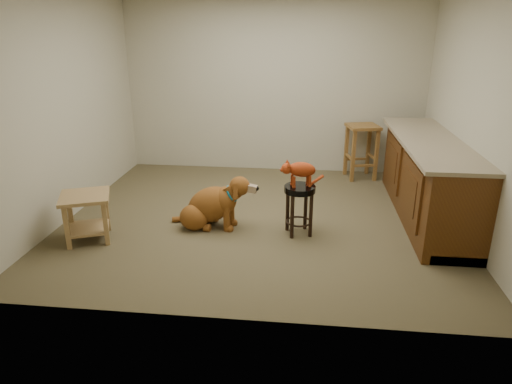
# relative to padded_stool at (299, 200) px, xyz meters

# --- Properties ---
(floor) EXTENTS (4.50, 4.00, 0.01)m
(floor) POSITION_rel_padded_stool_xyz_m (-0.46, 0.37, -0.39)
(floor) COLOR brown
(floor) RESTS_ON ground
(room_shell) EXTENTS (4.54, 4.04, 2.62)m
(room_shell) POSITION_rel_padded_stool_xyz_m (-0.46, 0.37, 1.29)
(room_shell) COLOR #AFA98D
(room_shell) RESTS_ON ground
(cabinet_run) EXTENTS (0.70, 2.56, 0.94)m
(cabinet_run) POSITION_rel_padded_stool_xyz_m (1.48, 0.67, 0.05)
(cabinet_run) COLOR #4F2B0E
(cabinet_run) RESTS_ON ground
(padded_stool) EXTENTS (0.35, 0.35, 0.55)m
(padded_stool) POSITION_rel_padded_stool_xyz_m (0.00, 0.00, 0.00)
(padded_stool) COLOR black
(padded_stool) RESTS_ON ground
(wood_stool) EXTENTS (0.51, 0.51, 0.80)m
(wood_stool) POSITION_rel_padded_stool_xyz_m (0.86, 2.07, 0.03)
(wood_stool) COLOR brown
(wood_stool) RESTS_ON ground
(side_table) EXTENTS (0.63, 0.63, 0.51)m
(side_table) POSITION_rel_padded_stool_xyz_m (-2.22, -0.40, -0.06)
(side_table) COLOR #9A7747
(side_table) RESTS_ON ground
(golden_retriever) EXTENTS (1.04, 0.54, 0.66)m
(golden_retriever) POSITION_rel_padded_stool_xyz_m (-0.99, 0.08, -0.14)
(golden_retriever) COLOR brown
(golden_retriever) RESTS_ON ground
(tabby_kitten) EXTENTS (0.47, 0.30, 0.32)m
(tabby_kitten) POSITION_rel_padded_stool_xyz_m (-0.01, -0.00, 0.33)
(tabby_kitten) COLOR #942E0E
(tabby_kitten) RESTS_ON padded_stool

